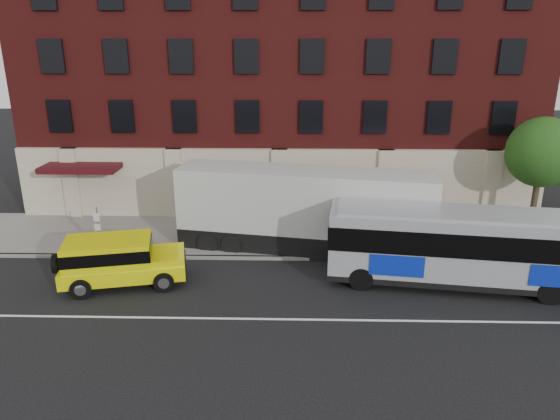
{
  "coord_description": "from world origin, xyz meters",
  "views": [
    {
      "loc": [
        0.72,
        -16.5,
        10.11
      ],
      "look_at": [
        0.19,
        5.5,
        2.68
      ],
      "focal_mm": 32.87,
      "sensor_mm": 36.0,
      "label": 1
    }
  ],
  "objects_px": {
    "sign_pole": "(99,229)",
    "shipping_container": "(305,212)",
    "street_tree": "(543,155)",
    "city_bus": "(475,246)",
    "yellow_suv": "(117,259)"
  },
  "relations": [
    {
      "from": "sign_pole",
      "to": "city_bus",
      "type": "xyz_separation_m",
      "value": [
        16.9,
        -2.65,
        0.38
      ]
    },
    {
      "from": "city_bus",
      "to": "street_tree",
      "type": "bearing_deg",
      "value": 49.31
    },
    {
      "from": "sign_pole",
      "to": "shipping_container",
      "type": "bearing_deg",
      "value": 5.92
    },
    {
      "from": "sign_pole",
      "to": "yellow_suv",
      "type": "bearing_deg",
      "value": -57.75
    },
    {
      "from": "yellow_suv",
      "to": "shipping_container",
      "type": "distance_m",
      "value": 8.97
    },
    {
      "from": "street_tree",
      "to": "shipping_container",
      "type": "relative_size",
      "value": 0.49
    },
    {
      "from": "shipping_container",
      "to": "sign_pole",
      "type": "bearing_deg",
      "value": -174.08
    },
    {
      "from": "city_bus",
      "to": "shipping_container",
      "type": "relative_size",
      "value": 0.98
    },
    {
      "from": "sign_pole",
      "to": "shipping_container",
      "type": "distance_m",
      "value": 9.92
    },
    {
      "from": "shipping_container",
      "to": "city_bus",
      "type": "bearing_deg",
      "value": -27.52
    },
    {
      "from": "sign_pole",
      "to": "yellow_suv",
      "type": "distance_m",
      "value": 3.41
    },
    {
      "from": "street_tree",
      "to": "city_bus",
      "type": "relative_size",
      "value": 0.5
    },
    {
      "from": "city_bus",
      "to": "yellow_suv",
      "type": "distance_m",
      "value": 15.09
    },
    {
      "from": "city_bus",
      "to": "yellow_suv",
      "type": "xyz_separation_m",
      "value": [
        -15.08,
        -0.23,
        -0.64
      ]
    },
    {
      "from": "sign_pole",
      "to": "city_bus",
      "type": "distance_m",
      "value": 17.11
    }
  ]
}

